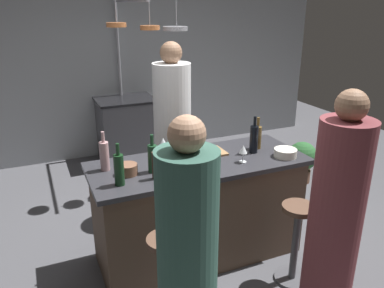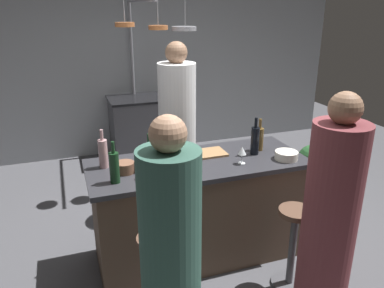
# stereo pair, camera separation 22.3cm
# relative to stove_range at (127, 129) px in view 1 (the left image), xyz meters

# --- Properties ---
(ground_plane) EXTENTS (9.00, 9.00, 0.00)m
(ground_plane) POSITION_rel_stove_range_xyz_m (0.00, -2.45, -0.45)
(ground_plane) COLOR #4C4C51
(back_wall) EXTENTS (6.40, 0.16, 2.60)m
(back_wall) POSITION_rel_stove_range_xyz_m (0.00, 0.40, 0.85)
(back_wall) COLOR #9EA3A8
(back_wall) RESTS_ON ground_plane
(kitchen_island) EXTENTS (1.80, 0.72, 0.90)m
(kitchen_island) POSITION_rel_stove_range_xyz_m (0.00, -2.45, 0.01)
(kitchen_island) COLOR brown
(kitchen_island) RESTS_ON ground_plane
(stove_range) EXTENTS (0.80, 0.64, 0.89)m
(stove_range) POSITION_rel_stove_range_xyz_m (0.00, 0.00, 0.00)
(stove_range) COLOR #47474C
(stove_range) RESTS_ON ground_plane
(chef) EXTENTS (0.38, 0.38, 1.79)m
(chef) POSITION_rel_stove_range_xyz_m (0.08, -1.61, 0.38)
(chef) COLOR white
(chef) RESTS_ON ground_plane
(bar_stool_right) EXTENTS (0.28, 0.28, 0.68)m
(bar_stool_right) POSITION_rel_stove_range_xyz_m (0.55, -3.07, -0.07)
(bar_stool_right) COLOR #4C4C51
(bar_stool_right) RESTS_ON ground_plane
(guest_right) EXTENTS (0.35, 0.35, 1.65)m
(guest_right) POSITION_rel_stove_range_xyz_m (0.54, -3.44, 0.32)
(guest_right) COLOR brown
(guest_right) RESTS_ON ground_plane
(bar_stool_left) EXTENTS (0.28, 0.28, 0.68)m
(bar_stool_left) POSITION_rel_stove_range_xyz_m (-0.52, -3.07, -0.07)
(bar_stool_left) COLOR #4C4C51
(bar_stool_left) RESTS_ON ground_plane
(guest_left) EXTENTS (0.34, 0.34, 1.62)m
(guest_left) POSITION_rel_stove_range_xyz_m (-0.53, -3.46, 0.30)
(guest_left) COLOR #33594C
(guest_left) RESTS_ON ground_plane
(overhead_pot_rack) EXTENTS (0.89, 1.50, 2.17)m
(overhead_pot_rack) POSITION_rel_stove_range_xyz_m (0.05, -0.56, 1.22)
(overhead_pot_rack) COLOR gray
(overhead_pot_rack) RESTS_ON ground_plane
(potted_plant) EXTENTS (0.36, 0.36, 0.52)m
(potted_plant) POSITION_rel_stove_range_xyz_m (1.80, -1.60, -0.15)
(potted_plant) COLOR brown
(potted_plant) RESTS_ON ground_plane
(cutting_board) EXTENTS (0.32, 0.22, 0.02)m
(cutting_board) POSITION_rel_stove_range_xyz_m (0.13, -2.33, 0.46)
(cutting_board) COLOR #997047
(cutting_board) RESTS_ON kitchen_island
(pepper_mill) EXTENTS (0.05, 0.05, 0.21)m
(pepper_mill) POSITION_rel_stove_range_xyz_m (-0.44, -2.63, 0.56)
(pepper_mill) COLOR #382319
(pepper_mill) RESTS_ON kitchen_island
(wine_bottle_rose) EXTENTS (0.07, 0.07, 0.31)m
(wine_bottle_rose) POSITION_rel_stove_range_xyz_m (-0.74, -2.32, 0.57)
(wine_bottle_rose) COLOR #B78C8E
(wine_bottle_rose) RESTS_ON kitchen_island
(wine_bottle_red) EXTENTS (0.07, 0.07, 0.31)m
(wine_bottle_red) POSITION_rel_stove_range_xyz_m (-0.70, -2.62, 0.57)
(wine_bottle_red) COLOR #143319
(wine_bottle_red) RESTS_ON kitchen_island
(wine_bottle_green) EXTENTS (0.07, 0.07, 0.30)m
(wine_bottle_green) POSITION_rel_stove_range_xyz_m (-0.41, -2.50, 0.57)
(wine_bottle_green) COLOR #193D23
(wine_bottle_green) RESTS_ON kitchen_island
(wine_bottle_dark) EXTENTS (0.07, 0.07, 0.32)m
(wine_bottle_dark) POSITION_rel_stove_range_xyz_m (0.51, -2.46, 0.58)
(wine_bottle_dark) COLOR black
(wine_bottle_dark) RESTS_ON kitchen_island
(wine_bottle_amber) EXTENTS (0.07, 0.07, 0.29)m
(wine_bottle_amber) POSITION_rel_stove_range_xyz_m (0.60, -2.38, 0.56)
(wine_bottle_amber) COLOR brown
(wine_bottle_amber) RESTS_ON kitchen_island
(wine_glass_near_right_guest) EXTENTS (0.07, 0.07, 0.15)m
(wine_glass_near_right_guest) POSITION_rel_stove_range_xyz_m (-0.22, -2.18, 0.56)
(wine_glass_near_right_guest) COLOR silver
(wine_glass_near_right_guest) RESTS_ON kitchen_island
(wine_glass_by_chef) EXTENTS (0.07, 0.07, 0.15)m
(wine_glass_by_chef) POSITION_rel_stove_range_xyz_m (0.32, -2.61, 0.56)
(wine_glass_by_chef) COLOR silver
(wine_glass_by_chef) RESTS_ON kitchen_island
(mixing_bowl_wooden) EXTENTS (0.15, 0.15, 0.08)m
(mixing_bowl_wooden) POSITION_rel_stove_range_xyz_m (-0.60, -2.47, 0.49)
(mixing_bowl_wooden) COLOR brown
(mixing_bowl_wooden) RESTS_ON kitchen_island
(mixing_bowl_ceramic) EXTENTS (0.19, 0.19, 0.07)m
(mixing_bowl_ceramic) POSITION_rel_stove_range_xyz_m (0.71, -2.65, 0.49)
(mixing_bowl_ceramic) COLOR silver
(mixing_bowl_ceramic) RESTS_ON kitchen_island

